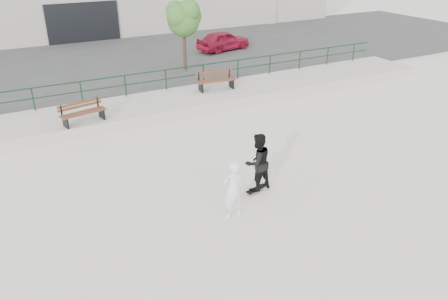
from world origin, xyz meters
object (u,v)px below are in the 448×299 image
red_car (223,40)px  skateboard (256,189)px  bench_left (83,113)px  bench_right (216,81)px  tree (184,17)px  seated_skater (233,190)px  standing_skater (257,162)px

red_car → skateboard: bearing=142.9°
bench_left → bench_right: size_ratio=0.96×
tree → red_car: (4.11, 3.20, -2.23)m
bench_left → seated_skater: bearing=-85.1°
bench_right → seated_skater: size_ratio=1.12×
tree → standing_skater: 12.98m
skateboard → standing_skater: bearing=0.0°
bench_left → red_car: (10.89, 8.51, 0.22)m
standing_skater → bench_left: bearing=-68.1°
bench_right → seated_skater: (-4.22, -9.23, -0.06)m
bench_right → tree: 4.69m
bench_left → skateboard: bearing=-74.3°
bench_left → tree: tree is taller
bench_right → skateboard: 8.92m
red_car → seated_skater: bearing=140.3°
tree → skateboard: 13.18m
bench_right → skateboard: (-2.90, -8.39, -0.87)m
seated_skater → red_car: bearing=-116.3°
red_car → skateboard: size_ratio=4.63×
skateboard → red_car: bearing=50.9°
tree → red_car: 5.67m
seated_skater → bench_left: bearing=-72.1°
tree → seated_skater: size_ratio=2.19×
bench_left → red_car: size_ratio=0.51×
bench_left → bench_right: 6.75m
skateboard → seated_skater: (-1.32, -0.85, 0.80)m
bench_left → tree: size_ratio=0.49×
red_car → standing_skater: (-7.16, -15.59, -0.11)m
bench_left → seated_skater: (2.41, -7.93, -0.04)m
tree → skateboard: bearing=-103.8°
red_car → bench_left: bearing=115.6°
red_car → skateboard: red_car is taller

